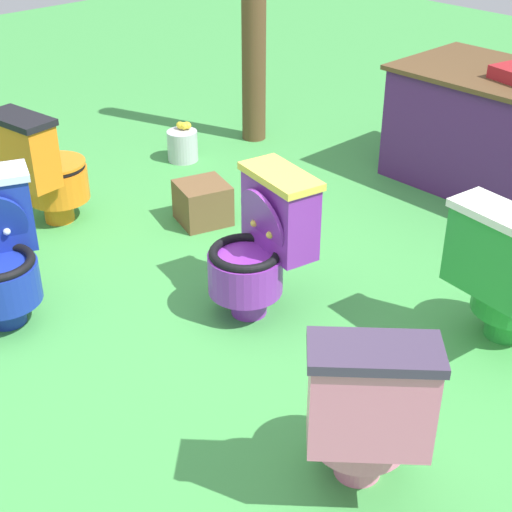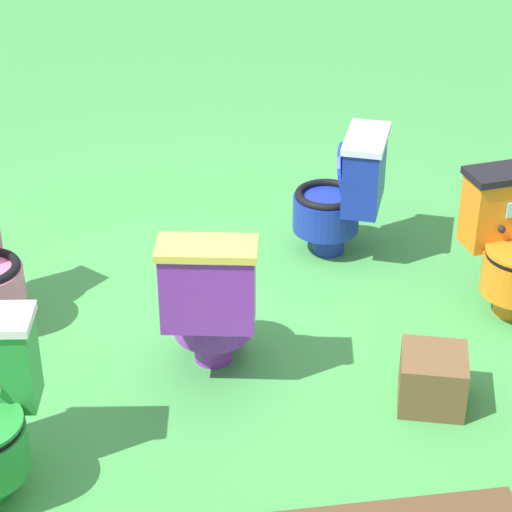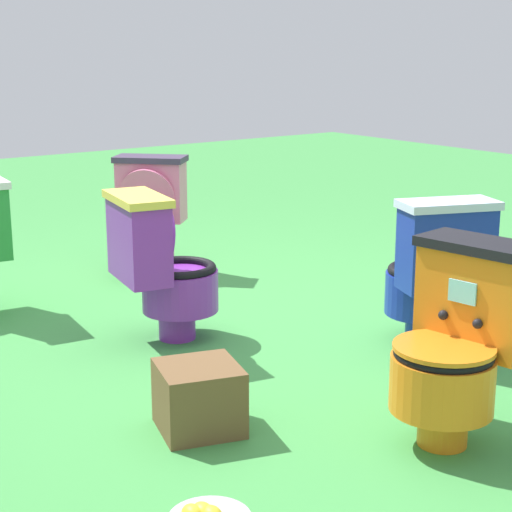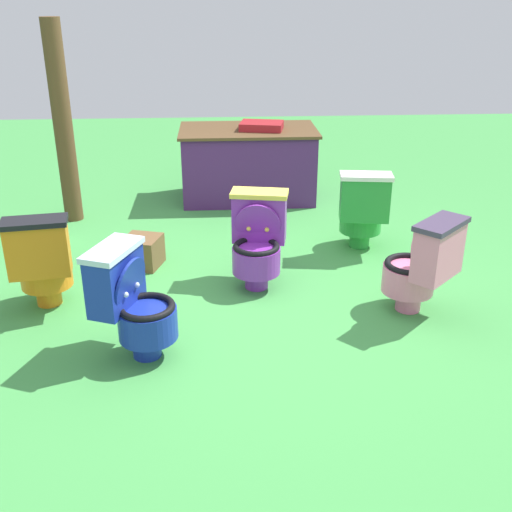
# 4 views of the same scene
# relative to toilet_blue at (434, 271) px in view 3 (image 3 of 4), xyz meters

# --- Properties ---
(ground) EXTENTS (14.00, 14.00, 0.00)m
(ground) POSITION_rel_toilet_blue_xyz_m (0.78, 0.77, -0.37)
(ground) COLOR #429947
(toilet_blue) EXTENTS (0.60, 0.55, 0.73)m
(toilet_blue) POSITION_rel_toilet_blue_xyz_m (0.00, 0.00, 0.00)
(toilet_blue) COLOR #192D9E
(toilet_blue) RESTS_ON ground
(toilet_pink) EXTENTS (0.63, 0.63, 0.73)m
(toilet_pink) POSITION_rel_toilet_blue_xyz_m (1.95, 0.42, 0.00)
(toilet_pink) COLOR pink
(toilet_pink) RESTS_ON ground
(toilet_purple) EXTENTS (0.49, 0.56, 0.73)m
(toilet_purple) POSITION_rel_toilet_blue_xyz_m (0.84, 0.97, 0.00)
(toilet_purple) COLOR purple
(toilet_purple) RESTS_ON ground
(toilet_orange) EXTENTS (0.47, 0.55, 0.73)m
(toilet_orange) POSITION_rel_toilet_blue_xyz_m (-0.71, 0.66, -0.00)
(toilet_orange) COLOR orange
(toilet_orange) RESTS_ON ground
(small_crate) EXTENTS (0.36, 0.36, 0.25)m
(small_crate) POSITION_rel_toilet_blue_xyz_m (-0.10, 1.37, -0.25)
(small_crate) COLOR brown
(small_crate) RESTS_ON ground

